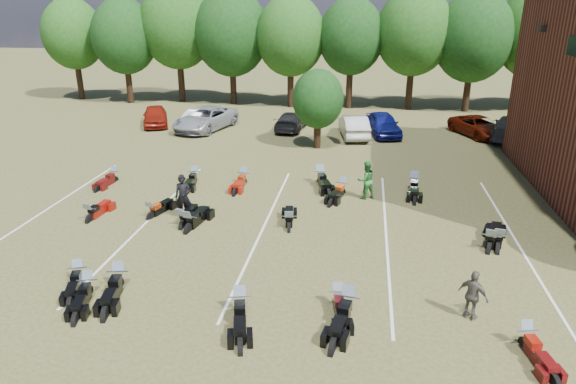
% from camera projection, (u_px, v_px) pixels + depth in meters
% --- Properties ---
extents(ground, '(160.00, 160.00, 0.00)m').
position_uv_depth(ground, '(331.00, 266.00, 18.11)').
color(ground, brown).
rests_on(ground, ground).
extents(car_0, '(3.19, 4.62, 1.46)m').
position_uv_depth(car_0, '(155.00, 116.00, 38.26)').
color(car_0, maroon).
rests_on(car_0, ground).
extents(car_1, '(2.22, 4.24, 1.33)m').
position_uv_depth(car_1, '(201.00, 117.00, 38.08)').
color(car_1, silver).
rests_on(car_1, ground).
extents(car_2, '(4.07, 6.26, 1.60)m').
position_uv_depth(car_2, '(206.00, 119.00, 36.98)').
color(car_2, gray).
rests_on(car_2, ground).
extents(car_3, '(2.16, 4.55, 1.28)m').
position_uv_depth(car_3, '(291.00, 121.00, 37.00)').
color(car_3, black).
rests_on(car_3, ground).
extents(car_4, '(2.88, 4.92, 1.57)m').
position_uv_depth(car_4, '(383.00, 124.00, 35.50)').
color(car_4, navy).
rests_on(car_4, ground).
extents(car_5, '(2.37, 4.83, 1.52)m').
position_uv_depth(car_5, '(354.00, 126.00, 34.96)').
color(car_5, '#A4A39F').
rests_on(car_5, ground).
extents(car_6, '(4.04, 5.30, 1.34)m').
position_uv_depth(car_6, '(479.00, 126.00, 35.30)').
color(car_6, '#520F04').
rests_on(car_6, ground).
extents(car_7, '(3.73, 5.86, 1.58)m').
position_uv_depth(car_7, '(511.00, 128.00, 34.38)').
color(car_7, '#3D3E43').
rests_on(car_7, ground).
extents(person_black, '(0.78, 0.59, 1.93)m').
position_uv_depth(person_black, '(183.00, 197.00, 21.82)').
color(person_black, black).
rests_on(person_black, ground).
extents(person_green, '(1.12, 1.04, 1.84)m').
position_uv_depth(person_green, '(366.00, 180.00, 24.01)').
color(person_green, '#2A702F').
rests_on(person_green, ground).
extents(person_grey, '(0.96, 0.87, 1.57)m').
position_uv_depth(person_grey, '(473.00, 295.00, 14.86)').
color(person_grey, '#514E45').
rests_on(person_grey, ground).
extents(motorcycle_0, '(1.27, 2.12, 1.13)m').
position_uv_depth(motorcycle_0, '(80.00, 282.00, 17.07)').
color(motorcycle_0, black).
rests_on(motorcycle_0, ground).
extents(motorcycle_1, '(1.17, 2.39, 1.28)m').
position_uv_depth(motorcycle_1, '(120.00, 288.00, 16.72)').
color(motorcycle_1, black).
rests_on(motorcycle_1, ground).
extents(motorcycle_2, '(1.12, 2.13, 1.14)m').
position_uv_depth(motorcycle_2, '(89.00, 295.00, 16.33)').
color(motorcycle_2, black).
rests_on(motorcycle_2, ground).
extents(motorcycle_3, '(1.25, 2.39, 1.27)m').
position_uv_depth(motorcycle_3, '(240.00, 314.00, 15.32)').
color(motorcycle_3, black).
rests_on(motorcycle_3, ground).
extents(motorcycle_4, '(1.18, 2.48, 1.33)m').
position_uv_depth(motorcycle_4, '(347.00, 315.00, 15.29)').
color(motorcycle_4, black).
rests_on(motorcycle_4, ground).
extents(motorcycle_5, '(0.97, 2.09, 1.12)m').
position_uv_depth(motorcycle_5, '(337.00, 307.00, 15.68)').
color(motorcycle_5, black).
rests_on(motorcycle_5, ground).
extents(motorcycle_6, '(1.05, 2.12, 1.13)m').
position_uv_depth(motorcycle_6, '(525.00, 348.00, 13.85)').
color(motorcycle_6, '#4E0B0C').
rests_on(motorcycle_6, ground).
extents(motorcycle_7, '(0.86, 2.16, 1.18)m').
position_uv_depth(motorcycle_7, '(90.00, 221.00, 21.80)').
color(motorcycle_7, maroon).
rests_on(motorcycle_7, ground).
extents(motorcycle_8, '(1.19, 2.13, 1.13)m').
position_uv_depth(motorcycle_8, '(152.00, 218.00, 22.11)').
color(motorcycle_8, black).
rests_on(motorcycle_8, ground).
extents(motorcycle_9, '(0.77, 2.21, 1.22)m').
position_uv_depth(motorcycle_9, '(183.00, 227.00, 21.21)').
color(motorcycle_9, black).
rests_on(motorcycle_9, ground).
extents(motorcycle_10, '(1.14, 2.45, 1.31)m').
position_uv_depth(motorcycle_10, '(189.00, 231.00, 20.84)').
color(motorcycle_10, black).
rests_on(motorcycle_10, ground).
extents(motorcycle_11, '(0.98, 2.26, 1.22)m').
position_uv_depth(motorcycle_11, '(289.00, 230.00, 20.98)').
color(motorcycle_11, black).
rests_on(motorcycle_11, ground).
extents(motorcycle_12, '(1.43, 2.47, 1.31)m').
position_uv_depth(motorcycle_12, '(489.00, 251.00, 19.20)').
color(motorcycle_12, black).
rests_on(motorcycle_12, ground).
extents(motorcycle_13, '(1.18, 2.52, 1.35)m').
position_uv_depth(motorcycle_13, '(497.00, 251.00, 19.20)').
color(motorcycle_13, black).
rests_on(motorcycle_13, ground).
extents(motorcycle_14, '(0.87, 2.08, 1.13)m').
position_uv_depth(motorcycle_14, '(115.00, 182.00, 26.55)').
color(motorcycle_14, '#500B0B').
rests_on(motorcycle_14, ground).
extents(motorcycle_15, '(0.80, 2.22, 1.22)m').
position_uv_depth(motorcycle_15, '(244.00, 184.00, 26.22)').
color(motorcycle_15, maroon).
rests_on(motorcycle_15, ground).
extents(motorcycle_16, '(0.91, 2.26, 1.23)m').
position_uv_depth(motorcycle_16, '(195.00, 182.00, 26.45)').
color(motorcycle_16, black).
rests_on(motorcycle_16, ground).
extents(motorcycle_17, '(1.29, 2.32, 1.23)m').
position_uv_depth(motorcycle_17, '(342.00, 194.00, 24.80)').
color(motorcycle_17, black).
rests_on(motorcycle_17, ground).
extents(motorcycle_18, '(1.52, 2.61, 1.39)m').
position_uv_depth(motorcycle_18, '(320.00, 184.00, 26.24)').
color(motorcycle_18, black).
rests_on(motorcycle_18, ground).
extents(motorcycle_20, '(0.89, 2.46, 1.35)m').
position_uv_depth(motorcycle_20, '(413.00, 190.00, 25.33)').
color(motorcycle_20, black).
rests_on(motorcycle_20, ground).
extents(tree_line, '(56.00, 6.00, 9.79)m').
position_uv_depth(tree_line, '(346.00, 32.00, 42.90)').
color(tree_line, black).
rests_on(tree_line, ground).
extents(young_tree_midfield, '(3.20, 3.20, 4.70)m').
position_uv_depth(young_tree_midfield, '(318.00, 99.00, 31.66)').
color(young_tree_midfield, black).
rests_on(young_tree_midfield, ground).
extents(parking_lines, '(20.10, 14.00, 0.01)m').
position_uv_depth(parking_lines, '(264.00, 226.00, 21.31)').
color(parking_lines, silver).
rests_on(parking_lines, ground).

